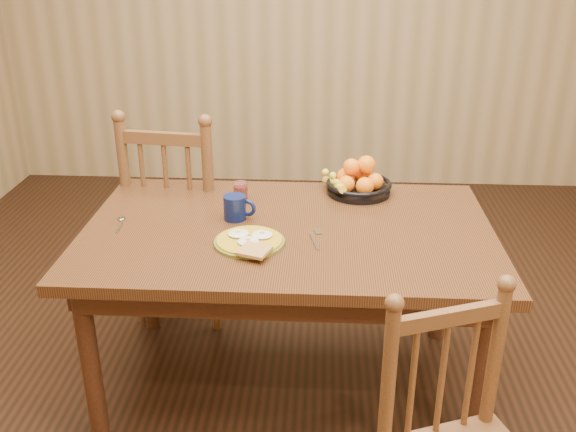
# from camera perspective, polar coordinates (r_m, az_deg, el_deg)

# --- Properties ---
(room) EXTENTS (4.52, 5.02, 2.72)m
(room) POSITION_cam_1_polar(r_m,az_deg,el_deg) (2.32, -0.00, 12.50)
(room) COLOR black
(room) RESTS_ON ground
(dining_table) EXTENTS (1.60, 1.00, 0.75)m
(dining_table) POSITION_cam_1_polar(r_m,az_deg,el_deg) (2.55, -0.00, -2.77)
(dining_table) COLOR black
(dining_table) RESTS_ON ground
(chair_far) EXTENTS (0.54, 0.52, 1.07)m
(chair_far) POSITION_cam_1_polar(r_m,az_deg,el_deg) (3.19, -9.42, -0.25)
(chair_far) COLOR #472815
(chair_far) RESTS_ON ground
(breakfast_plate) EXTENTS (0.26, 0.30, 0.04)m
(breakfast_plate) POSITION_cam_1_polar(r_m,az_deg,el_deg) (2.38, -3.43, -2.25)
(breakfast_plate) COLOR #59601E
(breakfast_plate) RESTS_ON dining_table
(fork) EXTENTS (0.05, 0.18, 0.00)m
(fork) POSITION_cam_1_polar(r_m,az_deg,el_deg) (2.43, 2.48, -1.92)
(fork) COLOR silver
(fork) RESTS_ON dining_table
(spoon) EXTENTS (0.04, 0.16, 0.01)m
(spoon) POSITION_cam_1_polar(r_m,az_deg,el_deg) (2.65, -14.61, -0.40)
(spoon) COLOR silver
(spoon) RESTS_ON dining_table
(coffee_mug) EXTENTS (0.13, 0.09, 0.10)m
(coffee_mug) POSITION_cam_1_polar(r_m,az_deg,el_deg) (2.58, -4.65, 0.78)
(coffee_mug) COLOR #0A1238
(coffee_mug) RESTS_ON dining_table
(juice_glass) EXTENTS (0.06, 0.06, 0.09)m
(juice_glass) POSITION_cam_1_polar(r_m,az_deg,el_deg) (2.74, -4.24, 2.05)
(juice_glass) COLOR silver
(juice_glass) RESTS_ON dining_table
(fruit_bowl) EXTENTS (0.32, 0.29, 0.17)m
(fruit_bowl) POSITION_cam_1_polar(r_m,az_deg,el_deg) (2.85, 6.20, 3.02)
(fruit_bowl) COLOR black
(fruit_bowl) RESTS_ON dining_table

